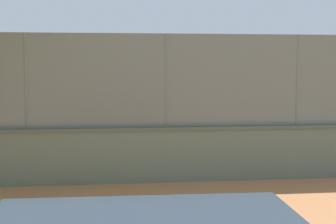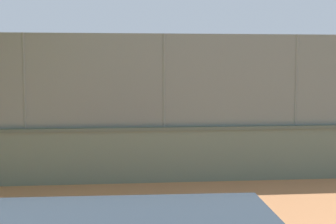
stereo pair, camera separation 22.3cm
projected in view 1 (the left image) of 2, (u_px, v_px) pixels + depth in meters
ground_plane at (119, 129)px, 20.53m from camera, size 260.00×260.00×0.00m
perimeter_wall at (232, 152)px, 11.32m from camera, size 22.31×0.83×1.28m
fence_panel_on_wall at (233, 80)px, 11.16m from camera, size 21.92×0.54×2.13m
player_crossing_court at (227, 130)px, 13.65m from camera, size 0.78×1.12×1.49m
player_at_service_line at (276, 120)px, 14.92m from camera, size 0.97×0.68×1.70m
sports_ball at (268, 113)px, 12.58m from camera, size 0.23×0.23×0.23m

